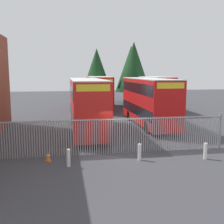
{
  "coord_description": "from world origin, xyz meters",
  "views": [
    {
      "loc": [
        -3.46,
        -16.14,
        4.97
      ],
      "look_at": [
        0.0,
        4.0,
        2.0
      ],
      "focal_mm": 43.95,
      "sensor_mm": 36.0,
      "label": 1
    }
  ],
  "objects_px": {
    "double_decker_bus_behind_fence_left": "(148,100)",
    "double_decker_bus_far_back": "(98,91)",
    "bollard_center_front": "(139,152)",
    "bollard_near_right": "(205,151)",
    "traffic_cone_by_gate": "(48,156)",
    "double_decker_bus_near_gate": "(87,103)",
    "bollard_near_left": "(68,158)",
    "double_decker_bus_behind_fence_right": "(152,92)"
  },
  "relations": [
    {
      "from": "bollard_near_left",
      "to": "bollard_center_front",
      "type": "xyz_separation_m",
      "value": [
        4.0,
        0.4,
        0.0
      ]
    },
    {
      "from": "double_decker_bus_near_gate",
      "to": "double_decker_bus_behind_fence_left",
      "type": "bearing_deg",
      "value": 19.16
    },
    {
      "from": "bollard_near_right",
      "to": "bollard_near_left",
      "type": "bearing_deg",
      "value": 179.68
    },
    {
      "from": "double_decker_bus_near_gate",
      "to": "double_decker_bus_behind_fence_left",
      "type": "distance_m",
      "value": 6.26
    },
    {
      "from": "double_decker_bus_far_back",
      "to": "bollard_near_right",
      "type": "height_order",
      "value": "double_decker_bus_far_back"
    },
    {
      "from": "traffic_cone_by_gate",
      "to": "double_decker_bus_behind_fence_right",
      "type": "bearing_deg",
      "value": 57.57
    },
    {
      "from": "double_decker_bus_near_gate",
      "to": "bollard_center_front",
      "type": "bearing_deg",
      "value": -73.45
    },
    {
      "from": "traffic_cone_by_gate",
      "to": "bollard_near_right",
      "type": "bearing_deg",
      "value": -7.34
    },
    {
      "from": "double_decker_bus_behind_fence_left",
      "to": "bollard_near_left",
      "type": "bearing_deg",
      "value": -126.21
    },
    {
      "from": "bollard_center_front",
      "to": "bollard_near_right",
      "type": "relative_size",
      "value": 1.0
    },
    {
      "from": "traffic_cone_by_gate",
      "to": "double_decker_bus_far_back",
      "type": "bearing_deg",
      "value": 75.83
    },
    {
      "from": "double_decker_bus_near_gate",
      "to": "double_decker_bus_behind_fence_left",
      "type": "height_order",
      "value": "same"
    },
    {
      "from": "bollard_near_left",
      "to": "bollard_center_front",
      "type": "distance_m",
      "value": 4.02
    },
    {
      "from": "bollard_near_left",
      "to": "bollard_center_front",
      "type": "relative_size",
      "value": 1.0
    },
    {
      "from": "bollard_center_front",
      "to": "double_decker_bus_behind_fence_left",
      "type": "bearing_deg",
      "value": 70.24
    },
    {
      "from": "bollard_center_front",
      "to": "traffic_cone_by_gate",
      "type": "bearing_deg",
      "value": 172.19
    },
    {
      "from": "double_decker_bus_near_gate",
      "to": "double_decker_bus_behind_fence_left",
      "type": "xyz_separation_m",
      "value": [
        5.92,
        2.05,
        0.0
      ]
    },
    {
      "from": "double_decker_bus_behind_fence_left",
      "to": "traffic_cone_by_gate",
      "type": "xyz_separation_m",
      "value": [
        -8.69,
        -9.24,
        -2.13
      ]
    },
    {
      "from": "double_decker_bus_far_back",
      "to": "traffic_cone_by_gate",
      "type": "relative_size",
      "value": 18.32
    },
    {
      "from": "bollard_near_right",
      "to": "traffic_cone_by_gate",
      "type": "bearing_deg",
      "value": 172.66
    },
    {
      "from": "double_decker_bus_far_back",
      "to": "bollard_center_front",
      "type": "bearing_deg",
      "value": -90.99
    },
    {
      "from": "double_decker_bus_near_gate",
      "to": "bollard_near_right",
      "type": "height_order",
      "value": "double_decker_bus_near_gate"
    },
    {
      "from": "double_decker_bus_far_back",
      "to": "traffic_cone_by_gate",
      "type": "height_order",
      "value": "double_decker_bus_far_back"
    },
    {
      "from": "double_decker_bus_near_gate",
      "to": "double_decker_bus_far_back",
      "type": "xyz_separation_m",
      "value": [
        2.73,
        14.64,
        0.0
      ]
    },
    {
      "from": "double_decker_bus_far_back",
      "to": "traffic_cone_by_gate",
      "type": "distance_m",
      "value": 22.61
    },
    {
      "from": "bollard_near_left",
      "to": "traffic_cone_by_gate",
      "type": "xyz_separation_m",
      "value": [
        -1.12,
        1.1,
        -0.19
      ]
    },
    {
      "from": "double_decker_bus_behind_fence_left",
      "to": "bollard_center_front",
      "type": "distance_m",
      "value": 10.74
    },
    {
      "from": "double_decker_bus_behind_fence_left",
      "to": "bollard_center_front",
      "type": "relative_size",
      "value": 11.38
    },
    {
      "from": "double_decker_bus_behind_fence_right",
      "to": "traffic_cone_by_gate",
      "type": "bearing_deg",
      "value": -122.43
    },
    {
      "from": "double_decker_bus_near_gate",
      "to": "double_decker_bus_behind_fence_left",
      "type": "relative_size",
      "value": 1.0
    },
    {
      "from": "double_decker_bus_near_gate",
      "to": "bollard_near_right",
      "type": "relative_size",
      "value": 11.38
    },
    {
      "from": "double_decker_bus_near_gate",
      "to": "traffic_cone_by_gate",
      "type": "distance_m",
      "value": 7.99
    },
    {
      "from": "double_decker_bus_behind_fence_right",
      "to": "bollard_center_front",
      "type": "xyz_separation_m",
      "value": [
        -7.28,
        -20.22,
        -1.95
      ]
    },
    {
      "from": "double_decker_bus_near_gate",
      "to": "bollard_center_front",
      "type": "relative_size",
      "value": 11.38
    },
    {
      "from": "double_decker_bus_behind_fence_left",
      "to": "traffic_cone_by_gate",
      "type": "height_order",
      "value": "double_decker_bus_behind_fence_left"
    },
    {
      "from": "double_decker_bus_behind_fence_left",
      "to": "double_decker_bus_behind_fence_right",
      "type": "bearing_deg",
      "value": 70.16
    },
    {
      "from": "bollard_near_right",
      "to": "double_decker_bus_far_back",
      "type": "bearing_deg",
      "value": 98.44
    },
    {
      "from": "double_decker_bus_far_back",
      "to": "bollard_near_right",
      "type": "distance_m",
      "value": 23.31
    },
    {
      "from": "double_decker_bus_near_gate",
      "to": "bollard_near_left",
      "type": "bearing_deg",
      "value": -101.31
    },
    {
      "from": "double_decker_bus_behind_fence_left",
      "to": "double_decker_bus_far_back",
      "type": "relative_size",
      "value": 1.0
    },
    {
      "from": "bollard_near_left",
      "to": "bollard_near_right",
      "type": "bearing_deg",
      "value": -0.32
    },
    {
      "from": "double_decker_bus_behind_fence_right",
      "to": "bollard_near_left",
      "type": "bearing_deg",
      "value": -118.68
    }
  ]
}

